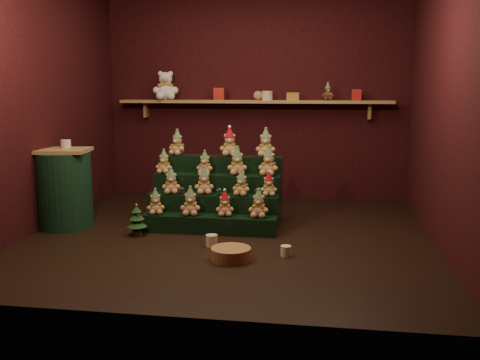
% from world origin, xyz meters
% --- Properties ---
extents(ground, '(4.00, 4.00, 0.00)m').
position_xyz_m(ground, '(0.00, 0.00, 0.00)').
color(ground, black).
rests_on(ground, ground).
extents(back_wall, '(4.00, 0.10, 2.80)m').
position_xyz_m(back_wall, '(0.00, 2.05, 1.40)').
color(back_wall, black).
rests_on(back_wall, ground).
extents(front_wall, '(4.00, 0.10, 2.80)m').
position_xyz_m(front_wall, '(0.00, -2.05, 1.40)').
color(front_wall, black).
rests_on(front_wall, ground).
extents(left_wall, '(0.10, 4.00, 2.80)m').
position_xyz_m(left_wall, '(-2.05, 0.00, 1.40)').
color(left_wall, black).
rests_on(left_wall, ground).
extents(right_wall, '(0.10, 4.00, 2.80)m').
position_xyz_m(right_wall, '(2.05, 0.00, 1.40)').
color(right_wall, black).
rests_on(right_wall, ground).
extents(back_shelf, '(3.60, 0.26, 0.24)m').
position_xyz_m(back_shelf, '(0.00, 1.87, 1.29)').
color(back_shelf, tan).
rests_on(back_shelf, ground).
extents(riser_tier_front, '(1.40, 0.22, 0.18)m').
position_xyz_m(riser_tier_front, '(-0.23, 0.06, 0.09)').
color(riser_tier_front, black).
rests_on(riser_tier_front, ground).
extents(riser_tier_midfront, '(1.40, 0.22, 0.36)m').
position_xyz_m(riser_tier_midfront, '(-0.23, 0.28, 0.18)').
color(riser_tier_midfront, black).
rests_on(riser_tier_midfront, ground).
extents(riser_tier_midback, '(1.40, 0.22, 0.54)m').
position_xyz_m(riser_tier_midback, '(-0.23, 0.50, 0.27)').
color(riser_tier_midback, black).
rests_on(riser_tier_midback, ground).
extents(riser_tier_back, '(1.40, 0.22, 0.72)m').
position_xyz_m(riser_tier_back, '(-0.23, 0.72, 0.36)').
color(riser_tier_back, black).
rests_on(riser_tier_back, ground).
extents(teddy_0, '(0.23, 0.22, 0.26)m').
position_xyz_m(teddy_0, '(-0.79, 0.05, 0.31)').
color(teddy_0, tan).
rests_on(teddy_0, riser_tier_front).
extents(teddy_1, '(0.23, 0.21, 0.29)m').
position_xyz_m(teddy_1, '(-0.42, 0.06, 0.32)').
color(teddy_1, tan).
rests_on(teddy_1, riser_tier_front).
extents(teddy_2, '(0.21, 0.20, 0.26)m').
position_xyz_m(teddy_2, '(-0.06, 0.08, 0.31)').
color(teddy_2, tan).
rests_on(teddy_2, riser_tier_front).
extents(teddy_3, '(0.21, 0.19, 0.29)m').
position_xyz_m(teddy_3, '(0.29, 0.07, 0.32)').
color(teddy_3, tan).
rests_on(teddy_3, riser_tier_front).
extents(teddy_4, '(0.23, 0.21, 0.27)m').
position_xyz_m(teddy_4, '(-0.68, 0.27, 0.50)').
color(teddy_4, tan).
rests_on(teddy_4, riser_tier_midfront).
extents(teddy_5, '(0.25, 0.23, 0.29)m').
position_xyz_m(teddy_5, '(-0.33, 0.30, 0.50)').
color(teddy_5, tan).
rests_on(teddy_5, riser_tier_midfront).
extents(teddy_6, '(0.22, 0.21, 0.26)m').
position_xyz_m(teddy_6, '(0.08, 0.28, 0.49)').
color(teddy_6, tan).
rests_on(teddy_6, riser_tier_midfront).
extents(teddy_7, '(0.20, 0.19, 0.25)m').
position_xyz_m(teddy_7, '(0.37, 0.29, 0.48)').
color(teddy_7, tan).
rests_on(teddy_7, riser_tier_midfront).
extents(teddy_8, '(0.20, 0.18, 0.26)m').
position_xyz_m(teddy_8, '(-0.82, 0.49, 0.67)').
color(teddy_8, tan).
rests_on(teddy_8, riser_tier_midback).
extents(teddy_9, '(0.19, 0.17, 0.25)m').
position_xyz_m(teddy_9, '(-0.36, 0.50, 0.67)').
color(teddy_9, tan).
rests_on(teddy_9, riser_tier_midback).
extents(teddy_10, '(0.25, 0.23, 0.30)m').
position_xyz_m(teddy_10, '(-0.00, 0.51, 0.69)').
color(teddy_10, tan).
rests_on(teddy_10, riser_tier_midback).
extents(teddy_11, '(0.26, 0.25, 0.31)m').
position_xyz_m(teddy_11, '(0.34, 0.52, 0.70)').
color(teddy_11, tan).
rests_on(teddy_11, riser_tier_midback).
extents(teddy_12, '(0.25, 0.24, 0.28)m').
position_xyz_m(teddy_12, '(-0.73, 0.72, 0.86)').
color(teddy_12, tan).
rests_on(teddy_12, riser_tier_back).
extents(teddy_13, '(0.25, 0.23, 0.31)m').
position_xyz_m(teddy_13, '(-0.12, 0.73, 0.88)').
color(teddy_13, tan).
rests_on(teddy_13, riser_tier_back).
extents(teddy_14, '(0.22, 0.20, 0.31)m').
position_xyz_m(teddy_14, '(0.29, 0.73, 0.87)').
color(teddy_14, tan).
rests_on(teddy_14, riser_tier_back).
extents(snow_globe_a, '(0.06, 0.06, 0.08)m').
position_xyz_m(snow_globe_a, '(-0.55, 0.22, 0.40)').
color(snow_globe_a, black).
rests_on(snow_globe_a, riser_tier_midfront).
extents(snow_globe_b, '(0.06, 0.06, 0.08)m').
position_xyz_m(snow_globe_b, '(-0.14, 0.22, 0.40)').
color(snow_globe_b, black).
rests_on(snow_globe_b, riser_tier_midfront).
extents(snow_globe_c, '(0.07, 0.07, 0.09)m').
position_xyz_m(snow_globe_c, '(0.26, 0.22, 0.41)').
color(snow_globe_c, black).
rests_on(snow_globe_c, riser_tier_midfront).
extents(side_table, '(0.61, 0.59, 0.84)m').
position_xyz_m(side_table, '(-1.81, 0.07, 0.42)').
color(side_table, tan).
rests_on(side_table, ground).
extents(table_ornament, '(0.11, 0.11, 0.09)m').
position_xyz_m(table_ornament, '(-1.81, 0.17, 0.89)').
color(table_ornament, beige).
rests_on(table_ornament, side_table).
extents(mini_christmas_tree, '(0.20, 0.20, 0.34)m').
position_xyz_m(mini_christmas_tree, '(-0.93, -0.15, 0.17)').
color(mini_christmas_tree, '#452C18').
rests_on(mini_christmas_tree, ground).
extents(mug_left, '(0.11, 0.11, 0.11)m').
position_xyz_m(mug_left, '(-0.10, -0.41, 0.05)').
color(mug_left, beige).
rests_on(mug_left, ground).
extents(mug_right, '(0.10, 0.10, 0.10)m').
position_xyz_m(mug_right, '(0.61, -0.61, 0.05)').
color(mug_right, beige).
rests_on(mug_right, ground).
extents(wicker_basket, '(0.41, 0.41, 0.11)m').
position_xyz_m(wicker_basket, '(0.15, -0.79, 0.05)').
color(wicker_basket, '#9D6E3F').
rests_on(wicker_basket, ground).
extents(white_bear, '(0.40, 0.37, 0.48)m').
position_xyz_m(white_bear, '(-1.18, 1.84, 1.56)').
color(white_bear, white).
rests_on(white_bear, back_shelf).
extents(brown_bear, '(0.19, 0.18, 0.22)m').
position_xyz_m(brown_bear, '(0.96, 1.84, 1.43)').
color(brown_bear, '#492918').
rests_on(brown_bear, back_shelf).
extents(gift_tin_red_a, '(0.14, 0.14, 0.16)m').
position_xyz_m(gift_tin_red_a, '(-0.45, 1.85, 1.40)').
color(gift_tin_red_a, '#B1261B').
rests_on(gift_tin_red_a, back_shelf).
extents(gift_tin_cream, '(0.14, 0.14, 0.12)m').
position_xyz_m(gift_tin_cream, '(0.18, 1.85, 1.38)').
color(gift_tin_cream, beige).
rests_on(gift_tin_cream, back_shelf).
extents(gift_tin_red_b, '(0.12, 0.12, 0.14)m').
position_xyz_m(gift_tin_red_b, '(1.32, 1.85, 1.39)').
color(gift_tin_red_b, '#B1261B').
rests_on(gift_tin_red_b, back_shelf).
extents(shelf_plush_ball, '(0.12, 0.12, 0.12)m').
position_xyz_m(shelf_plush_ball, '(0.06, 1.85, 1.38)').
color(shelf_plush_ball, tan).
rests_on(shelf_plush_ball, back_shelf).
extents(scarf_gift_box, '(0.16, 0.10, 0.10)m').
position_xyz_m(scarf_gift_box, '(0.52, 1.85, 1.37)').
color(scarf_gift_box, orange).
rests_on(scarf_gift_box, back_shelf).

